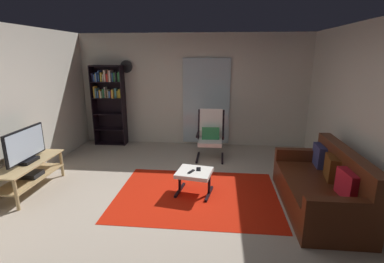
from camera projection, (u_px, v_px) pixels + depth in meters
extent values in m
plane|color=#B2A391|center=(174.00, 201.00, 4.25)|extent=(7.02, 7.02, 0.00)
cube|color=beige|center=(193.00, 91.00, 6.69)|extent=(5.60, 0.06, 2.60)
cube|color=beige|center=(380.00, 121.00, 3.65)|extent=(0.06, 6.00, 2.60)
cube|color=silver|center=(206.00, 102.00, 6.67)|extent=(1.10, 0.01, 2.00)
cube|color=red|center=(197.00, 195.00, 4.44)|extent=(2.50, 1.84, 0.01)
cube|color=tan|center=(28.00, 163.00, 4.47)|extent=(0.48, 1.28, 0.02)
cube|color=tan|center=(31.00, 178.00, 4.54)|extent=(0.44, 1.22, 0.02)
cylinder|color=tan|center=(16.00, 195.00, 3.96)|extent=(0.05, 0.05, 0.47)
cylinder|color=tan|center=(62.00, 164.00, 5.09)|extent=(0.05, 0.05, 0.47)
cylinder|color=tan|center=(42.00, 163.00, 5.12)|extent=(0.05, 0.05, 0.47)
cube|color=black|center=(31.00, 174.00, 4.56)|extent=(0.29, 0.28, 0.07)
cube|color=black|center=(28.00, 160.00, 4.46)|extent=(0.20, 0.32, 0.05)
cube|color=black|center=(25.00, 144.00, 4.39)|extent=(0.04, 0.88, 0.49)
cube|color=silver|center=(26.00, 144.00, 4.39)|extent=(0.01, 0.83, 0.44)
cube|color=black|center=(94.00, 106.00, 6.77)|extent=(0.02, 0.30, 1.89)
cube|color=black|center=(124.00, 106.00, 6.70)|extent=(0.02, 0.30, 1.89)
cube|color=black|center=(111.00, 105.00, 6.87)|extent=(0.74, 0.02, 1.89)
cube|color=black|center=(112.00, 143.00, 6.98)|extent=(0.71, 0.28, 0.02)
cube|color=black|center=(111.00, 129.00, 6.89)|extent=(0.71, 0.28, 0.02)
cube|color=black|center=(110.00, 114.00, 6.79)|extent=(0.71, 0.28, 0.02)
cube|color=black|center=(108.00, 98.00, 6.69)|extent=(0.71, 0.28, 0.02)
cube|color=black|center=(107.00, 82.00, 6.59)|extent=(0.71, 0.28, 0.02)
cube|color=black|center=(106.00, 66.00, 6.49)|extent=(0.71, 0.28, 0.02)
cube|color=brown|center=(95.00, 92.00, 6.69)|extent=(0.02, 0.14, 0.25)
cube|color=gold|center=(95.00, 92.00, 6.66)|extent=(0.03, 0.18, 0.27)
cube|color=#5C9B9A|center=(97.00, 93.00, 6.69)|extent=(0.03, 0.22, 0.22)
cube|color=#3F68A9|center=(99.00, 94.00, 6.67)|extent=(0.04, 0.12, 0.16)
cube|color=orange|center=(101.00, 94.00, 6.67)|extent=(0.04, 0.13, 0.18)
cube|color=beige|center=(102.00, 94.00, 6.67)|extent=(0.03, 0.24, 0.16)
cube|color=#2F794C|center=(104.00, 93.00, 6.65)|extent=(0.03, 0.11, 0.20)
cube|color=beige|center=(106.00, 92.00, 6.66)|extent=(0.02, 0.15, 0.25)
cube|color=brown|center=(107.00, 94.00, 6.65)|extent=(0.03, 0.15, 0.18)
cube|color=#BBB79C|center=(108.00, 94.00, 6.64)|extent=(0.02, 0.12, 0.20)
cube|color=#3B64AA|center=(110.00, 94.00, 6.64)|extent=(0.04, 0.12, 0.16)
cube|color=red|center=(113.00, 94.00, 6.66)|extent=(0.03, 0.16, 0.16)
cube|color=gold|center=(114.00, 94.00, 6.63)|extent=(0.04, 0.24, 0.20)
cube|color=teal|center=(116.00, 93.00, 6.63)|extent=(0.04, 0.13, 0.22)
cube|color=olive|center=(118.00, 94.00, 6.63)|extent=(0.04, 0.11, 0.17)
cube|color=gold|center=(120.00, 93.00, 6.64)|extent=(0.04, 0.14, 0.20)
cube|color=#171734|center=(94.00, 77.00, 6.60)|extent=(0.04, 0.20, 0.19)
cube|color=#2C5AAE|center=(96.00, 78.00, 6.61)|extent=(0.03, 0.22, 0.16)
cube|color=gold|center=(97.00, 78.00, 6.60)|extent=(0.03, 0.20, 0.18)
cube|color=#3D65B2|center=(98.00, 77.00, 6.56)|extent=(0.02, 0.24, 0.21)
cube|color=#3259A6|center=(100.00, 76.00, 6.57)|extent=(0.02, 0.18, 0.25)
cube|color=#43813E|center=(101.00, 78.00, 6.59)|extent=(0.03, 0.13, 0.16)
cube|color=gold|center=(102.00, 77.00, 6.55)|extent=(0.02, 0.17, 0.21)
cube|color=beige|center=(104.00, 78.00, 6.59)|extent=(0.02, 0.23, 0.17)
cube|color=beige|center=(106.00, 76.00, 6.57)|extent=(0.04, 0.21, 0.27)
cube|color=red|center=(108.00, 78.00, 6.55)|extent=(0.04, 0.17, 0.18)
cube|color=brown|center=(110.00, 76.00, 6.53)|extent=(0.02, 0.22, 0.26)
cube|color=beige|center=(111.00, 76.00, 6.52)|extent=(0.04, 0.23, 0.26)
cube|color=teal|center=(113.00, 77.00, 6.54)|extent=(0.03, 0.15, 0.20)
cube|color=#3B863D|center=(115.00, 77.00, 6.53)|extent=(0.04, 0.13, 0.21)
cube|color=black|center=(117.00, 77.00, 6.53)|extent=(0.04, 0.22, 0.22)
cube|color=#3C8B3F|center=(118.00, 77.00, 6.51)|extent=(0.03, 0.11, 0.20)
cube|color=#348851|center=(120.00, 77.00, 6.53)|extent=(0.03, 0.18, 0.22)
cube|color=#552613|center=(316.00, 195.00, 4.02)|extent=(0.87, 1.85, 0.40)
cube|color=#552613|center=(346.00, 168.00, 3.87)|extent=(0.18, 1.85, 0.47)
cube|color=#552613|center=(344.00, 208.00, 3.12)|extent=(0.87, 0.14, 0.20)
cube|color=#552613|center=(302.00, 155.00, 4.76)|extent=(0.87, 0.14, 0.20)
cube|color=red|center=(348.00, 185.00, 3.52)|extent=(0.17, 0.39, 0.34)
cube|color=navy|center=(320.00, 156.00, 4.52)|extent=(0.16, 0.39, 0.34)
cube|color=brown|center=(332.00, 168.00, 4.03)|extent=(0.20, 0.40, 0.34)
cube|color=black|center=(222.00, 158.00, 5.95)|extent=(0.04, 0.60, 0.04)
cube|color=black|center=(223.00, 125.00, 6.03)|extent=(0.04, 0.18, 0.63)
cube|color=black|center=(223.00, 134.00, 5.83)|extent=(0.04, 0.52, 0.03)
cube|color=black|center=(198.00, 157.00, 6.00)|extent=(0.04, 0.60, 0.04)
cube|color=black|center=(199.00, 124.00, 6.08)|extent=(0.04, 0.18, 0.63)
cube|color=black|center=(198.00, 133.00, 5.89)|extent=(0.04, 0.52, 0.03)
cube|color=white|center=(210.00, 142.00, 5.86)|extent=(0.48, 0.52, 0.08)
cube|color=white|center=(211.00, 123.00, 6.02)|extent=(0.48, 0.19, 0.60)
cube|color=#308349|center=(211.00, 135.00, 5.93)|extent=(0.37, 0.21, 0.34)
cube|color=white|center=(194.00, 173.00, 4.41)|extent=(0.59, 0.56, 0.06)
cube|color=black|center=(180.00, 190.00, 4.56)|extent=(0.12, 0.48, 0.04)
cube|color=black|center=(180.00, 181.00, 4.52)|extent=(0.04, 0.04, 0.32)
cube|color=black|center=(209.00, 194.00, 4.44)|extent=(0.12, 0.48, 0.04)
cube|color=black|center=(209.00, 184.00, 4.40)|extent=(0.04, 0.04, 0.32)
cube|color=black|center=(191.00, 172.00, 4.36)|extent=(0.10, 0.15, 0.02)
cube|color=black|center=(199.00, 169.00, 4.46)|extent=(0.08, 0.14, 0.01)
cylinder|color=silver|center=(126.00, 67.00, 6.63)|extent=(0.28, 0.02, 0.28)
cylinder|color=black|center=(126.00, 67.00, 6.62)|extent=(0.29, 0.01, 0.29)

